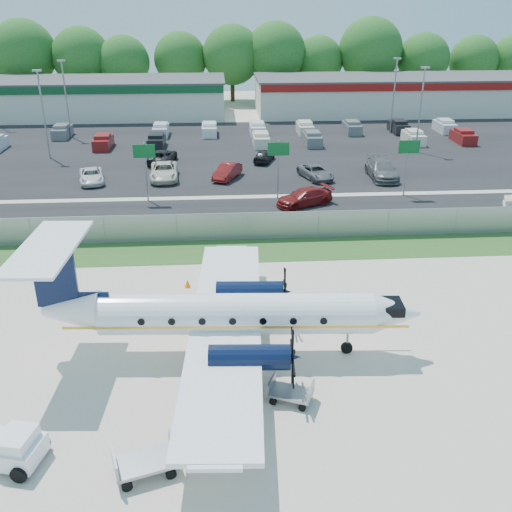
{
  "coord_description": "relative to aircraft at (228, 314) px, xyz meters",
  "views": [
    {
      "loc": [
        -1.98,
        -23.36,
        15.63
      ],
      "look_at": [
        0.0,
        6.0,
        2.3
      ],
      "focal_mm": 40.0,
      "sensor_mm": 36.0,
      "label": 1
    }
  ],
  "objects": [
    {
      "name": "light_pole_se",
      "position": [
        21.74,
        48.21,
        3.05
      ],
      "size": [
        0.9,
        0.35,
        9.09
      ],
      "color": "gray",
      "rests_on": "ground"
    },
    {
      "name": "cone_starboard_wing",
      "position": [
        -2.27,
        7.09,
        -1.95
      ],
      "size": [
        0.35,
        0.35,
        0.5
      ],
      "color": "orange",
      "rests_on": "ground"
    },
    {
      "name": "tree_line",
      "position": [
        1.74,
        74.21,
        -2.19
      ],
      "size": [
        112.0,
        6.0,
        14.0
      ],
      "primitive_type": null,
      "color": "#225F1C",
      "rests_on": "ground"
    },
    {
      "name": "baggage_cart_far",
      "position": [
        2.55,
        -3.73,
        -1.75
      ],
      "size": [
        2.08,
        1.69,
        0.95
      ],
      "color": "gray",
      "rests_on": "ground"
    },
    {
      "name": "ground",
      "position": [
        1.74,
        0.21,
        -2.19
      ],
      "size": [
        170.0,
        170.0,
        0.0
      ],
      "primitive_type": "plane",
      "color": "beige",
      "rests_on": "ground"
    },
    {
      "name": "parked_car_a",
      "position": [
        -12.02,
        28.86,
        -2.19
      ],
      "size": [
        3.06,
        4.94,
        1.28
      ],
      "primitive_type": "imported",
      "rotation": [
        0.0,
        0.0,
        0.22
      ],
      "color": "silver",
      "rests_on": "ground"
    },
    {
      "name": "parking_lot",
      "position": [
        1.74,
        40.21,
        -2.17
      ],
      "size": [
        170.0,
        32.0,
        0.02
      ],
      "primitive_type": "cube",
      "color": "black",
      "rests_on": "ground"
    },
    {
      "name": "sign_mid",
      "position": [
        4.74,
        23.12,
        1.43
      ],
      "size": [
        1.8,
        0.26,
        5.0
      ],
      "color": "gray",
      "rests_on": "ground"
    },
    {
      "name": "sign_right",
      "position": [
        15.74,
        23.12,
        1.43
      ],
      "size": [
        1.8,
        0.26,
        5.0
      ],
      "color": "gray",
      "rests_on": "ground"
    },
    {
      "name": "parked_car_e",
      "position": [
        15.2,
        28.52,
        -2.19
      ],
      "size": [
        2.56,
        5.92,
        1.7
      ],
      "primitive_type": "imported",
      "rotation": [
        0.0,
        0.0,
        -0.03
      ],
      "color": "#595B5E",
      "rests_on": "ground"
    },
    {
      "name": "far_parking_rows",
      "position": [
        1.74,
        45.21,
        -2.19
      ],
      "size": [
        56.0,
        10.0,
        1.6
      ],
      "primitive_type": null,
      "color": "gray",
      "rests_on": "ground"
    },
    {
      "name": "pushback_tug",
      "position": [
        -8.16,
        -6.54,
        -1.52
      ],
      "size": [
        2.87,
        2.38,
        1.39
      ],
      "color": "white",
      "rests_on": "ground"
    },
    {
      "name": "parked_car_g",
      "position": [
        4.54,
        35.07,
        -2.19
      ],
      "size": [
        2.77,
        4.17,
        1.32
      ],
      "primitive_type": "imported",
      "rotation": [
        0.0,
        0.0,
        2.8
      ],
      "color": "black",
      "rests_on": "ground"
    },
    {
      "name": "road_car_mid",
      "position": [
        6.75,
        21.21,
        -2.19
      ],
      "size": [
        5.23,
        3.8,
        1.41
      ],
      "primitive_type": "imported",
      "rotation": [
        0.0,
        0.0,
        -1.14
      ],
      "color": "maroon",
      "rests_on": "ground"
    },
    {
      "name": "aircraft",
      "position": [
        0.0,
        0.0,
        0.0
      ],
      "size": [
        18.3,
        18.05,
        5.66
      ],
      "color": "white",
      "rests_on": "ground"
    },
    {
      "name": "parked_car_d",
      "position": [
        8.91,
        28.72,
        -2.19
      ],
      "size": [
        3.42,
        5.02,
        1.28
      ],
      "primitive_type": "imported",
      "rotation": [
        0.0,
        0.0,
        0.31
      ],
      "color": "#595B5E",
      "rests_on": "ground"
    },
    {
      "name": "parked_car_b",
      "position": [
        -5.4,
        29.52,
        -2.19
      ],
      "size": [
        2.85,
        5.61,
        1.52
      ],
      "primitive_type": "imported",
      "rotation": [
        0.0,
        0.0,
        0.06
      ],
      "color": "beige",
      "rests_on": "ground"
    },
    {
      "name": "cone_nose",
      "position": [
        4.9,
        3.99,
        -1.94
      ],
      "size": [
        0.36,
        0.36,
        0.52
      ],
      "color": "orange",
      "rests_on": "ground"
    },
    {
      "name": "baggage_cart_near",
      "position": [
        -3.15,
        -7.39,
        -1.65
      ],
      "size": [
        2.51,
        1.93,
        1.16
      ],
      "color": "gray",
      "rests_on": "ground"
    },
    {
      "name": "light_pole_sw",
      "position": [
        -18.26,
        48.21,
        3.05
      ],
      "size": [
        0.9,
        0.35,
        9.09
      ],
      "color": "gray",
      "rests_on": "ground"
    },
    {
      "name": "grass_verge",
      "position": [
        1.74,
        12.21,
        -2.18
      ],
      "size": [
        170.0,
        4.0,
        0.02
      ],
      "primitive_type": "cube",
      "color": "#2D561E",
      "rests_on": "ground"
    },
    {
      "name": "building_east",
      "position": [
        27.74,
        62.19,
        0.44
      ],
      "size": [
        44.4,
        12.4,
        5.24
      ],
      "color": "silver",
      "rests_on": "ground"
    },
    {
      "name": "light_pole_ne",
      "position": [
        21.74,
        38.21,
        3.05
      ],
      "size": [
        0.9,
        0.35,
        9.09
      ],
      "color": "gray",
      "rests_on": "ground"
    },
    {
      "name": "parked_car_f",
      "position": [
        -6.01,
        35.41,
        -2.19
      ],
      "size": [
        3.02,
        5.28,
        1.39
      ],
      "primitive_type": "imported",
      "rotation": [
        0.0,
        0.0,
        2.99
      ],
      "color": "black",
      "rests_on": "ground"
    },
    {
      "name": "perimeter_fence",
      "position": [
        1.74,
        14.21,
        -1.18
      ],
      "size": [
        120.0,
        0.06,
        1.99
      ],
      "color": "gray",
      "rests_on": "ground"
    },
    {
      "name": "building_west",
      "position": [
        -22.26,
        62.19,
        0.44
      ],
      "size": [
        46.4,
        12.4,
        5.24
      ],
      "color": "silver",
      "rests_on": "ground"
    },
    {
      "name": "access_road",
      "position": [
        1.74,
        19.21,
        -2.17
      ],
      "size": [
        170.0,
        8.0,
        0.02
      ],
      "primitive_type": "cube",
      "color": "black",
      "rests_on": "ground"
    },
    {
      "name": "light_pole_nw",
      "position": [
        -18.26,
        38.21,
        3.05
      ],
      "size": [
        0.9,
        0.35,
        9.09
      ],
      "color": "gray",
      "rests_on": "ground"
    },
    {
      "name": "parked_car_c",
      "position": [
        0.57,
        29.25,
        -2.19
      ],
      "size": [
        3.07,
        4.51,
        1.41
      ],
      "primitive_type": "imported",
      "rotation": [
        0.0,
        0.0,
        -0.41
      ],
      "color": "maroon",
      "rests_on": "ground"
    },
    {
      "name": "sign_left",
      "position": [
        -6.26,
        23.12,
        1.43
      ],
      "size": [
        1.8,
        0.26,
        5.0
      ],
      "color": "gray",
      "rests_on": "ground"
    }
  ]
}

